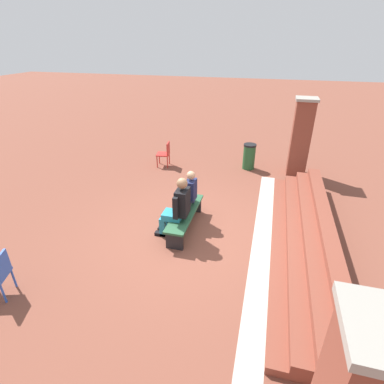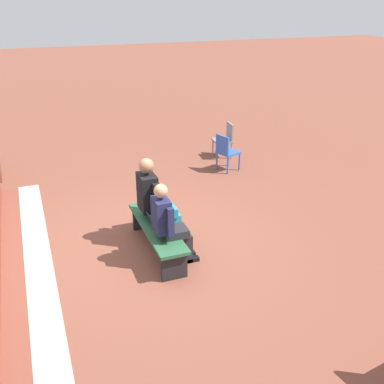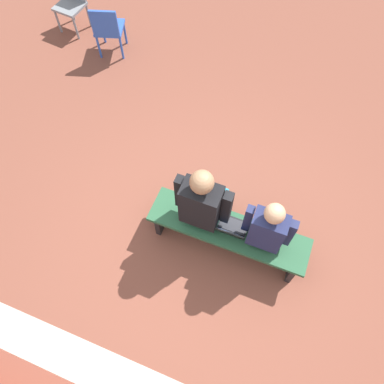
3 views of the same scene
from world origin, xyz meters
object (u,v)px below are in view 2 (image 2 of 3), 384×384
person_student (168,221)px  person_adult (155,199)px  laptop (157,224)px  plastic_chair_far_left (226,150)px  plastic_chair_by_pillar (225,138)px  bench (157,231)px

person_student → person_adult: (0.70, -0.01, 0.06)m
laptop → plastic_chair_far_left: 3.74m
plastic_chair_far_left → plastic_chair_by_pillar: (0.86, -0.39, 0.00)m
person_student → laptop: bearing=12.3°
bench → plastic_chair_far_left: size_ratio=2.14×
plastic_chair_far_left → bench: bearing=138.5°
bench → laptop: size_ratio=5.62×
person_adult → laptop: (-0.35, 0.08, -0.26)m
person_adult → plastic_chair_far_left: person_adult is taller
person_student → plastic_chair_by_pillar: person_student is taller
person_student → plastic_chair_by_pillar: 4.89m
person_student → plastic_chair_by_pillar: (4.02, -2.78, -0.22)m
person_student → person_adult: person_adult is taller
plastic_chair_by_pillar → person_adult: bearing=140.1°
bench → person_student: bearing=-170.4°
laptop → plastic_chair_by_pillar: size_ratio=0.38×
bench → plastic_chair_by_pillar: plastic_chair_by_pillar is taller
laptop → person_adult: bearing=-13.5°
bench → plastic_chair_far_left: 3.71m
person_adult → laptop: size_ratio=4.49×
plastic_chair_far_left → plastic_chair_by_pillar: 0.94m
person_student → plastic_chair_by_pillar: bearing=-34.6°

